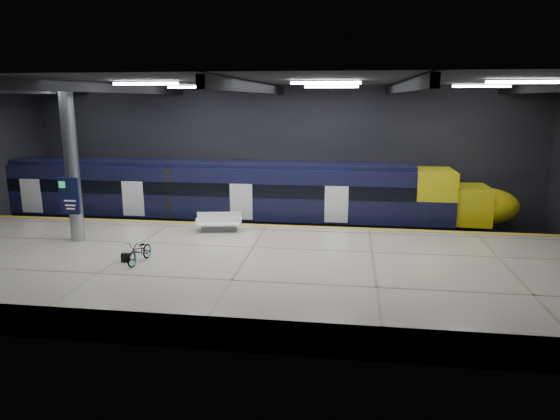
# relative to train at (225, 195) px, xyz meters

# --- Properties ---
(ground) EXTENTS (30.00, 30.00, 0.00)m
(ground) POSITION_rel_train_xyz_m (2.83, -5.50, -2.06)
(ground) COLOR black
(ground) RESTS_ON ground
(room_shell) EXTENTS (30.10, 16.10, 8.05)m
(room_shell) POSITION_rel_train_xyz_m (2.83, -5.49, 3.66)
(room_shell) COLOR black
(room_shell) RESTS_ON ground
(platform) EXTENTS (30.00, 11.00, 1.10)m
(platform) POSITION_rel_train_xyz_m (2.83, -8.00, -1.51)
(platform) COLOR #B8B09C
(platform) RESTS_ON ground
(safety_strip) EXTENTS (30.00, 0.40, 0.01)m
(safety_strip) POSITION_rel_train_xyz_m (2.83, -2.75, -0.95)
(safety_strip) COLOR gold
(safety_strip) RESTS_ON platform
(rails) EXTENTS (30.00, 1.52, 0.16)m
(rails) POSITION_rel_train_xyz_m (2.83, 0.00, -1.98)
(rails) COLOR gray
(rails) RESTS_ON ground
(train) EXTENTS (29.40, 2.84, 3.79)m
(train) POSITION_rel_train_xyz_m (0.00, 0.00, 0.00)
(train) COLOR black
(train) RESTS_ON ground
(bench) EXTENTS (2.24, 1.21, 0.94)m
(bench) POSITION_rel_train_xyz_m (0.72, -4.15, -0.63)
(bench) COLOR #595B60
(bench) RESTS_ON platform
(bicycle) EXTENTS (0.78, 1.78, 0.91)m
(bicycle) POSITION_rel_train_xyz_m (-1.12, -9.13, -0.51)
(bicycle) COLOR #99999E
(bicycle) RESTS_ON platform
(pannier_bag) EXTENTS (0.31, 0.20, 0.35)m
(pannier_bag) POSITION_rel_train_xyz_m (-1.72, -9.13, -0.78)
(pannier_bag) COLOR black
(pannier_bag) RESTS_ON platform
(info_column) EXTENTS (0.90, 0.78, 6.90)m
(info_column) POSITION_rel_train_xyz_m (-5.17, -6.52, 2.40)
(info_column) COLOR #9EA0A5
(info_column) RESTS_ON platform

